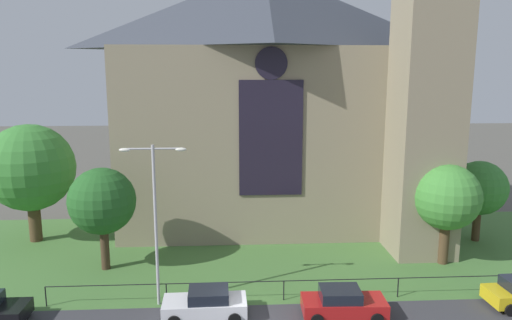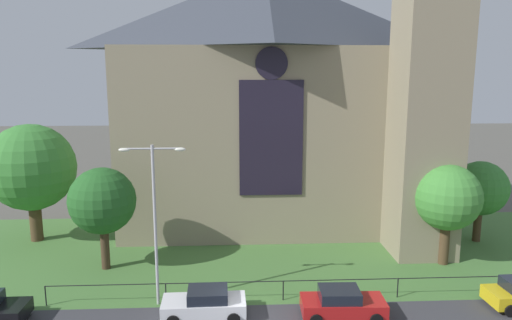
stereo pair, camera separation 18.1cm
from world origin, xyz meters
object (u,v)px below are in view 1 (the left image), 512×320
church_building (275,97)px  parked_car_white (206,304)px  tree_right_far (479,188)px  streetlamp_near (155,206)px  tree_left_far (30,168)px  tree_right_near (447,198)px  parked_car_red (343,303)px  tree_left_near (102,202)px

church_building → parked_car_white: (-4.92, -15.55, -9.53)m
church_building → tree_right_far: 16.62m
tree_right_far → streetlamp_near: bearing=-158.5°
streetlamp_near → tree_left_far: bearing=134.9°
tree_right_near → streetlamp_near: size_ratio=0.76×
tree_right_near → church_building: bearing=137.1°
church_building → tree_right_near: church_building is taller
church_building → tree_right_far: bearing=-20.5°
streetlamp_near → parked_car_white: 5.58m
tree_right_near → streetlamp_near: streetlamp_near is taller
streetlamp_near → tree_right_near: bearing=14.7°
tree_right_near → parked_car_red: bearing=-141.4°
tree_right_near → parked_car_white: bearing=-157.8°
tree_left_far → tree_left_near: size_ratio=1.33×
tree_left_near → parked_car_white: bearing=-44.5°
parked_car_white → parked_car_red: bearing=176.0°
tree_left_near → streetlamp_near: 6.44m
parked_car_red → church_building: bearing=99.1°
tree_left_near → parked_car_white: tree_left_near is taller
tree_right_far → streetlamp_near: streetlamp_near is taller
tree_left_near → parked_car_red: size_ratio=1.52×
streetlamp_near → parked_car_white: streetlamp_near is taller
church_building → tree_right_near: size_ratio=3.98×
tree_left_far → tree_right_near: tree_left_far is taller
tree_right_far → streetlamp_near: size_ratio=0.69×
church_building → parked_car_white: size_ratio=6.14×
church_building → parked_car_red: 18.63m
tree_right_near → tree_left_far: bearing=168.3°
tree_right_far → tree_left_near: 26.15m
tree_left_far → tree_right_far: bearing=-3.2°
tree_right_far → tree_right_near: bearing=-136.8°
tree_left_near → tree_right_near: bearing=-0.8°
tree_left_near → parked_car_white: (6.58, -6.47, -3.64)m
tree_left_far → parked_car_red: size_ratio=2.02×
church_building → tree_left_near: 15.79m
church_building → tree_left_far: (-17.90, -3.59, -4.82)m
tree_right_near → parked_car_white: (-15.03, -6.15, -3.65)m
tree_left_far → parked_car_white: tree_left_far is taller
tree_right_near → streetlamp_near: (-17.61, -4.61, 1.06)m
tree_right_far → parked_car_red: (-12.39, -10.49, -3.20)m
parked_car_white → church_building: bearing=-108.8°
church_building → tree_left_far: size_ratio=3.02×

